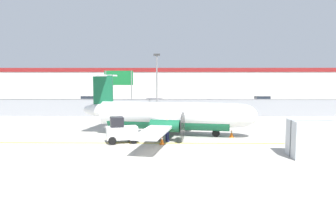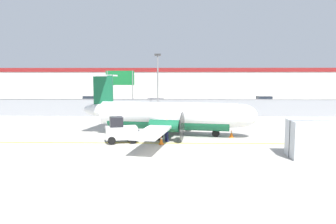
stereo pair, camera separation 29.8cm
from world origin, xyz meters
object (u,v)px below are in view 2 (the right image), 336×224
parked_car_0 (92,101)px  parked_car_1 (155,104)px  traffic_cone_near_right (231,134)px  highway_sign (120,82)px  parked_car_2 (216,105)px  cargo_container (310,139)px  commuter_airplane (171,116)px  traffic_cone_near_left (161,140)px  baggage_tug (121,131)px  apron_light_pole (158,81)px  parked_car_3 (263,101)px  ground_crew_worker (167,129)px

parked_car_0 → parked_car_1: size_ratio=1.00×
traffic_cone_near_right → parked_car_1: 22.39m
highway_sign → parked_car_2: bearing=17.5°
cargo_container → commuter_airplane: bearing=142.0°
cargo_container → traffic_cone_near_right: 7.28m
traffic_cone_near_left → parked_car_2: 23.42m
cargo_container → traffic_cone_near_left: cargo_container is taller
cargo_container → traffic_cone_near_right: cargo_container is taller
commuter_airplane → baggage_tug: 4.74m
baggage_tug → apron_light_pole: apron_light_pole is taller
traffic_cone_near_left → highway_sign: (-6.03, 18.54, 3.83)m
traffic_cone_near_right → parked_car_3: parked_car_3 is taller
commuter_airplane → parked_car_1: 20.51m
traffic_cone_near_right → apron_light_pole: (-6.39, 10.98, 3.99)m
baggage_tug → traffic_cone_near_right: (8.35, 2.20, -0.54)m
parked_car_1 → baggage_tug: bearing=92.9°
commuter_airplane → parked_car_1: (-2.59, 20.33, -0.71)m
ground_crew_worker → parked_car_3: bearing=-152.6°
commuter_airplane → parked_car_0: 28.85m
traffic_cone_near_left → traffic_cone_near_right: size_ratio=1.00×
highway_sign → commuter_airplane: bearing=-66.1°
parked_car_0 → parked_car_2: (18.98, -6.77, 0.00)m
traffic_cone_near_left → parked_car_0: (-12.49, 29.27, 0.58)m
commuter_airplane → parked_car_3: 29.47m
commuter_airplane → parked_car_1: commuter_airplane is taller
commuter_airplane → baggage_tug: bearing=-129.8°
traffic_cone_near_right → highway_sign: size_ratio=0.12×
baggage_tug → parked_car_3: size_ratio=0.59×
baggage_tug → cargo_container: cargo_container is taller
traffic_cone_near_left → parked_car_2: size_ratio=0.15×
traffic_cone_near_right → cargo_container: bearing=-60.7°
ground_crew_worker → highway_sign: 18.93m
parked_car_0 → parked_car_3: (27.36, 0.09, 0.00)m
apron_light_pole → baggage_tug: bearing=-98.5°
cargo_container → parked_car_0: 39.18m
traffic_cone_near_right → ground_crew_worker: bearing=-160.7°
parked_car_1 → parked_car_3: bearing=-156.7°
traffic_cone_near_left → parked_car_0: bearing=113.1°
ground_crew_worker → highway_sign: highway_sign is taller
ground_crew_worker → apron_light_pole: bearing=-119.5°
parked_car_2 → parked_car_3: same height
cargo_container → highway_sign: bearing=126.7°
parked_car_1 → cargo_container: bearing=117.0°
traffic_cone_near_right → parked_car_1: parked_car_1 is taller
ground_crew_worker → parked_car_0: bearing=-101.1°
commuter_airplane → parked_car_3: commuter_airplane is taller
parked_car_3 → traffic_cone_near_left: bearing=59.9°
baggage_tug → highway_sign: 18.53m
commuter_airplane → highway_sign: (-6.64, 14.96, 2.54)m
baggage_tug → traffic_cone_near_right: bearing=-1.0°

